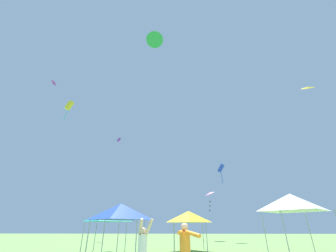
{
  "coord_description": "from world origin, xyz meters",
  "views": [
    {
      "loc": [
        -0.75,
        -6.57,
        1.68
      ],
      "look_at": [
        -1.65,
        15.55,
        12.45
      ],
      "focal_mm": 22.29,
      "sensor_mm": 36.0,
      "label": 1
    }
  ],
  "objects_px": {
    "person_flyer_white": "(143,247)",
    "kite_purple_box": "(119,140)",
    "canopy_tent_teal": "(108,215)",
    "canopy_tent_yellow": "(189,217)",
    "kite_yellow_box": "(69,106)",
    "kite_yellow_delta": "(307,87)",
    "kite_blue_box": "(221,169)",
    "person_watcher_orange": "(185,247)",
    "kite_green_delta": "(155,40)",
    "kite_purple_diamond": "(54,83)",
    "kite_pink_delta": "(210,194)",
    "canopy_tent_white": "(292,202)",
    "canopy_tent_blue": "(120,212)"
  },
  "relations": [
    {
      "from": "canopy_tent_yellow",
      "to": "kite_purple_box",
      "type": "xyz_separation_m",
      "value": [
        -11.53,
        16.73,
        13.88
      ]
    },
    {
      "from": "canopy_tent_white",
      "to": "canopy_tent_teal",
      "type": "bearing_deg",
      "value": 172.17
    },
    {
      "from": "person_watcher_orange",
      "to": "canopy_tent_teal",
      "type": "height_order",
      "value": "canopy_tent_teal"
    },
    {
      "from": "kite_pink_delta",
      "to": "person_watcher_orange",
      "type": "bearing_deg",
      "value": -100.7
    },
    {
      "from": "person_watcher_orange",
      "to": "kite_pink_delta",
      "type": "xyz_separation_m",
      "value": [
        4.82,
        25.5,
        5.24
      ]
    },
    {
      "from": "person_watcher_orange",
      "to": "canopy_tent_white",
      "type": "xyz_separation_m",
      "value": [
        7.6,
        7.45,
        2.13
      ]
    },
    {
      "from": "canopy_tent_teal",
      "to": "kite_blue_box",
      "type": "distance_m",
      "value": 19.96
    },
    {
      "from": "canopy_tent_teal",
      "to": "canopy_tent_yellow",
      "type": "bearing_deg",
      "value": 14.04
    },
    {
      "from": "person_flyer_white",
      "to": "kite_yellow_delta",
      "type": "bearing_deg",
      "value": 34.45
    },
    {
      "from": "canopy_tent_white",
      "to": "kite_purple_box",
      "type": "relative_size",
      "value": 4.74
    },
    {
      "from": "person_flyer_white",
      "to": "canopy_tent_teal",
      "type": "height_order",
      "value": "canopy_tent_teal"
    },
    {
      "from": "canopy_tent_yellow",
      "to": "canopy_tent_white",
      "type": "bearing_deg",
      "value": -26.11
    },
    {
      "from": "person_flyer_white",
      "to": "kite_yellow_box",
      "type": "distance_m",
      "value": 27.09
    },
    {
      "from": "canopy_tent_white",
      "to": "kite_purple_diamond",
      "type": "distance_m",
      "value": 31.29
    },
    {
      "from": "person_flyer_white",
      "to": "person_watcher_orange",
      "type": "height_order",
      "value": "person_flyer_white"
    },
    {
      "from": "canopy_tent_teal",
      "to": "kite_pink_delta",
      "type": "relative_size",
      "value": 1.01
    },
    {
      "from": "person_flyer_white",
      "to": "person_watcher_orange",
      "type": "xyz_separation_m",
      "value": [
        1.55,
        -0.81,
        0.05
      ]
    },
    {
      "from": "kite_yellow_box",
      "to": "kite_yellow_delta",
      "type": "xyz_separation_m",
      "value": [
        30.5,
        -5.06,
        -1.38
      ]
    },
    {
      "from": "kite_purple_diamond",
      "to": "kite_pink_delta",
      "type": "xyz_separation_m",
      "value": [
        22.28,
        10.17,
        -13.89
      ]
    },
    {
      "from": "kite_purple_diamond",
      "to": "canopy_tent_blue",
      "type": "bearing_deg",
      "value": -36.67
    },
    {
      "from": "kite_pink_delta",
      "to": "kite_purple_diamond",
      "type": "bearing_deg",
      "value": -155.47
    },
    {
      "from": "canopy_tent_white",
      "to": "canopy_tent_teal",
      "type": "height_order",
      "value": "canopy_tent_white"
    },
    {
      "from": "kite_green_delta",
      "to": "kite_yellow_box",
      "type": "bearing_deg",
      "value": 138.03
    },
    {
      "from": "kite_green_delta",
      "to": "canopy_tent_teal",
      "type": "bearing_deg",
      "value": 129.86
    },
    {
      "from": "person_watcher_orange",
      "to": "kite_pink_delta",
      "type": "height_order",
      "value": "kite_pink_delta"
    },
    {
      "from": "canopy_tent_blue",
      "to": "kite_purple_box",
      "type": "bearing_deg",
      "value": 107.84
    },
    {
      "from": "person_flyer_white",
      "to": "kite_purple_box",
      "type": "xyz_separation_m",
      "value": [
        -9.28,
        26.75,
        15.31
      ]
    },
    {
      "from": "canopy_tent_yellow",
      "to": "kite_pink_delta",
      "type": "bearing_deg",
      "value": 74.31
    },
    {
      "from": "person_flyer_white",
      "to": "kite_blue_box",
      "type": "bearing_deg",
      "value": 70.41
    },
    {
      "from": "canopy_tent_blue",
      "to": "canopy_tent_teal",
      "type": "relative_size",
      "value": 1.0
    },
    {
      "from": "person_watcher_orange",
      "to": "canopy_tent_white",
      "type": "distance_m",
      "value": 10.85
    },
    {
      "from": "kite_pink_delta",
      "to": "kite_green_delta",
      "type": "bearing_deg",
      "value": -108.13
    },
    {
      "from": "kite_purple_box",
      "to": "person_flyer_white",
      "type": "bearing_deg",
      "value": -70.87
    },
    {
      "from": "person_watcher_orange",
      "to": "kite_green_delta",
      "type": "distance_m",
      "value": 16.08
    },
    {
      "from": "kite_yellow_box",
      "to": "kite_blue_box",
      "type": "relative_size",
      "value": 1.08
    },
    {
      "from": "canopy_tent_white",
      "to": "canopy_tent_blue",
      "type": "bearing_deg",
      "value": -167.55
    },
    {
      "from": "canopy_tent_white",
      "to": "canopy_tent_yellow",
      "type": "bearing_deg",
      "value": 153.89
    },
    {
      "from": "canopy_tent_teal",
      "to": "kite_pink_delta",
      "type": "xyz_separation_m",
      "value": [
        10.4,
        16.24,
        3.82
      ]
    },
    {
      "from": "person_watcher_orange",
      "to": "person_flyer_white",
      "type": "bearing_deg",
      "value": 152.4
    },
    {
      "from": "canopy_tent_yellow",
      "to": "canopy_tent_blue",
      "type": "height_order",
      "value": "canopy_tent_blue"
    },
    {
      "from": "kite_green_delta",
      "to": "kite_blue_box",
      "type": "relative_size",
      "value": 0.52
    },
    {
      "from": "kite_purple_diamond",
      "to": "kite_yellow_box",
      "type": "height_order",
      "value": "kite_purple_diamond"
    },
    {
      "from": "person_watcher_orange",
      "to": "canopy_tent_blue",
      "type": "bearing_deg",
      "value": 125.58
    },
    {
      "from": "person_watcher_orange",
      "to": "kite_yellow_delta",
      "type": "height_order",
      "value": "kite_yellow_delta"
    },
    {
      "from": "person_flyer_white",
      "to": "kite_purple_box",
      "type": "distance_m",
      "value": 32.19
    },
    {
      "from": "kite_purple_box",
      "to": "kite_yellow_box",
      "type": "xyz_separation_m",
      "value": [
        -4.75,
        -10.4,
        1.11
      ]
    },
    {
      "from": "kite_pink_delta",
      "to": "kite_blue_box",
      "type": "height_order",
      "value": "kite_blue_box"
    },
    {
      "from": "person_watcher_orange",
      "to": "canopy_tent_yellow",
      "type": "bearing_deg",
      "value": 86.32
    },
    {
      "from": "kite_pink_delta",
      "to": "kite_yellow_box",
      "type": "distance_m",
      "value": 24.69
    },
    {
      "from": "canopy_tent_blue",
      "to": "kite_green_delta",
      "type": "xyz_separation_m",
      "value": [
        1.63,
        -0.1,
        13.77
      ]
    }
  ]
}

